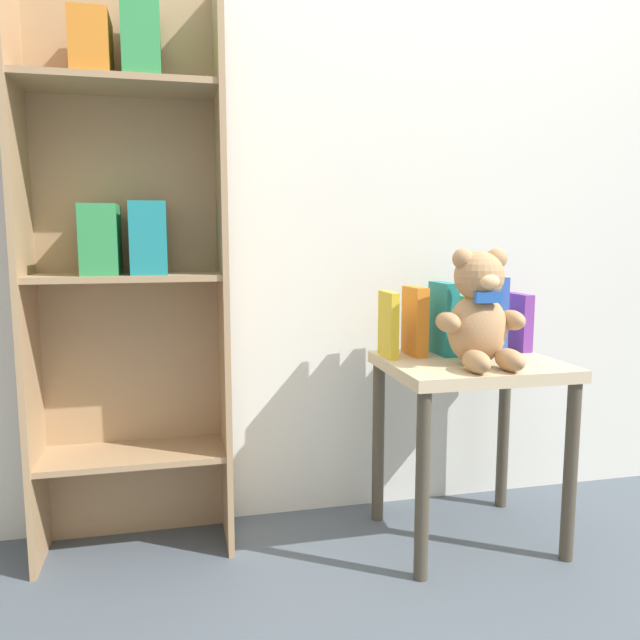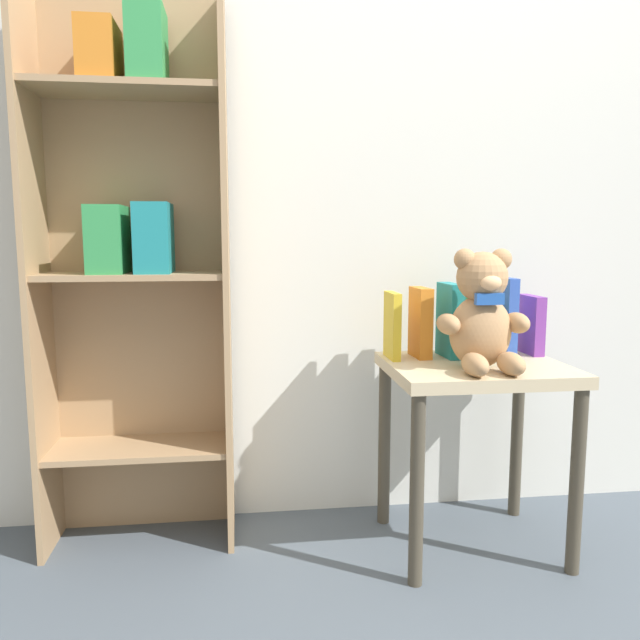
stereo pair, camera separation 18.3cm
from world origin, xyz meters
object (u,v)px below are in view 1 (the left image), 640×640
object	(u,v)px
book_standing_yellow	(388,324)
book_standing_purple	(518,322)
teddy_bear	(480,313)
book_standing_teal	(443,319)
book_standing_green	(467,324)
bookshelf_side	(127,243)
book_standing_orange	(415,321)
book_standing_blue	(495,314)
display_table	(470,393)

from	to	relation	value
book_standing_yellow	book_standing_purple	size ratio (longest dim) A/B	1.09
teddy_bear	book_standing_teal	xyz separation A→B (m)	(-0.03, 0.19, -0.04)
book_standing_yellow	book_standing_teal	distance (m)	0.19
book_standing_green	book_standing_purple	world-z (taller)	book_standing_purple
bookshelf_side	book_standing_teal	size ratio (longest dim) A/B	7.24
book_standing_green	book_standing_teal	bearing A→B (deg)	-171.92
teddy_bear	book_standing_purple	size ratio (longest dim) A/B	1.82
book_standing_orange	book_standing_purple	world-z (taller)	book_standing_orange
bookshelf_side	teddy_bear	world-z (taller)	bookshelf_side
teddy_bear	book_standing_yellow	bearing A→B (deg)	139.46
teddy_bear	book_standing_yellow	size ratio (longest dim) A/B	1.67
book_standing_blue	display_table	bearing A→B (deg)	-142.81
teddy_bear	book_standing_yellow	distance (m)	0.29
display_table	book_standing_green	size ratio (longest dim) A/B	3.14
book_standing_orange	book_standing_teal	world-z (taller)	book_standing_teal
display_table	book_standing_orange	size ratio (longest dim) A/B	2.64
teddy_bear	book_standing_teal	bearing A→B (deg)	99.30
book_standing_yellow	display_table	bearing A→B (deg)	-25.60
book_standing_blue	book_standing_purple	distance (m)	0.10
teddy_bear	book_standing_yellow	xyz separation A→B (m)	(-0.22, 0.18, -0.05)
display_table	book_standing_teal	xyz separation A→B (m)	(-0.05, 0.11, 0.22)
book_standing_teal	book_standing_blue	xyz separation A→B (m)	(0.18, 0.00, 0.01)
book_standing_teal	book_standing_green	distance (m)	0.10
book_standing_teal	book_standing_green	xyz separation A→B (m)	(0.09, 0.01, -0.02)
book_standing_teal	book_standing_green	bearing A→B (deg)	5.93
teddy_bear	bookshelf_side	bearing A→B (deg)	164.41
book_standing_yellow	book_standing_purple	xyz separation A→B (m)	(0.46, 0.02, -0.01)
teddy_bear	book_standing_green	distance (m)	0.22
teddy_bear	book_standing_purple	world-z (taller)	teddy_bear
book_standing_orange	book_standing_yellow	bearing A→B (deg)	-176.94
bookshelf_side	book_standing_orange	distance (m)	0.91
teddy_bear	book_standing_purple	distance (m)	0.33
bookshelf_side	display_table	world-z (taller)	bookshelf_side
book_standing_orange	book_standing_green	distance (m)	0.19
bookshelf_side	book_standing_green	distance (m)	1.09
book_standing_teal	book_standing_purple	xyz separation A→B (m)	(0.28, 0.02, -0.02)
bookshelf_side	book_standing_green	bearing A→B (deg)	-4.25
book_standing_purple	display_table	bearing A→B (deg)	-151.62
display_table	book_standing_blue	size ratio (longest dim) A/B	2.34
display_table	book_standing_yellow	distance (m)	0.33
bookshelf_side	book_standing_green	size ratio (longest dim) A/B	9.09
bookshelf_side	book_standing_teal	bearing A→B (deg)	-5.44
book_standing_yellow	book_standing_teal	world-z (taller)	book_standing_teal
book_standing_green	book_standing_purple	size ratio (longest dim) A/B	0.98
book_standing_teal	book_standing_yellow	bearing A→B (deg)	178.37
bookshelf_side	book_standing_orange	size ratio (longest dim) A/B	7.66
book_standing_yellow	book_standing_purple	bearing A→B (deg)	2.15
teddy_bear	book_standing_teal	distance (m)	0.19
book_standing_green	book_standing_blue	xyz separation A→B (m)	(0.09, -0.01, 0.03)
book_standing_green	teddy_bear	bearing A→B (deg)	-107.34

